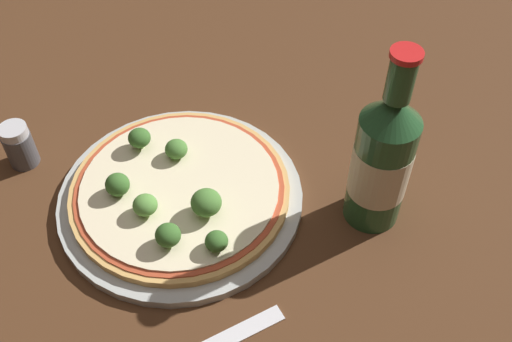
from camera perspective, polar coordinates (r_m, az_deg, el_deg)
ground_plane at (r=0.74m, az=-7.82°, el=-2.27°), size 3.00×3.00×0.00m
plate at (r=0.73m, az=-7.15°, el=-2.51°), size 0.29×0.29×0.01m
pizza at (r=0.72m, az=-7.26°, el=-1.75°), size 0.26×0.26×0.01m
broccoli_floret_0 at (r=0.71m, az=-13.06°, el=-1.27°), size 0.03×0.03×0.03m
broccoli_floret_1 at (r=0.69m, az=-10.52°, el=-3.21°), size 0.03×0.03×0.03m
broccoli_floret_2 at (r=0.76m, az=-11.05°, el=3.11°), size 0.03×0.03×0.03m
broccoli_floret_3 at (r=0.74m, az=-7.60°, el=2.08°), size 0.03×0.03×0.02m
broccoli_floret_4 at (r=0.66m, az=-8.38°, el=-6.07°), size 0.03×0.03×0.03m
broccoli_floret_5 at (r=0.65m, az=-3.78°, el=-6.70°), size 0.03×0.03×0.02m
broccoli_floret_6 at (r=0.67m, az=-4.76°, el=-3.01°), size 0.04×0.04×0.03m
beer_bottle at (r=0.66m, az=11.91°, el=1.01°), size 0.07×0.07×0.24m
pepper_shaker at (r=0.81m, az=-21.63°, el=2.28°), size 0.04×0.04×0.06m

